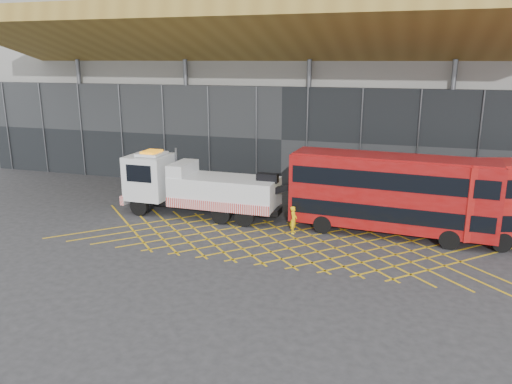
% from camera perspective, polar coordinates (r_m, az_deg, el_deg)
% --- Properties ---
extents(ground_plane, '(120.00, 120.00, 0.00)m').
position_cam_1_polar(ground_plane, '(29.86, -6.39, -4.72)').
color(ground_plane, '#2B2B2D').
extents(road_markings, '(26.36, 7.16, 0.01)m').
position_cam_1_polar(road_markings, '(28.36, 2.58, -5.71)').
color(road_markings, gold).
rests_on(road_markings, ground_plane).
extents(construction_building, '(55.00, 23.97, 18.00)m').
position_cam_1_polar(construction_building, '(45.13, 5.23, 13.57)').
color(construction_building, gray).
rests_on(construction_building, ground_plane).
extents(recovery_truck, '(12.10, 3.00, 4.23)m').
position_cam_1_polar(recovery_truck, '(32.80, -6.96, 0.62)').
color(recovery_truck, black).
rests_on(recovery_truck, ground_plane).
extents(bus_towed, '(11.74, 3.51, 4.71)m').
position_cam_1_polar(bus_towed, '(29.76, 15.16, 0.04)').
color(bus_towed, maroon).
rests_on(bus_towed, ground_plane).
extents(worker, '(0.42, 0.61, 1.65)m').
position_cam_1_polar(worker, '(29.55, 4.31, -3.20)').
color(worker, yellow).
rests_on(worker, ground_plane).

